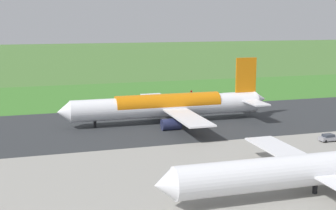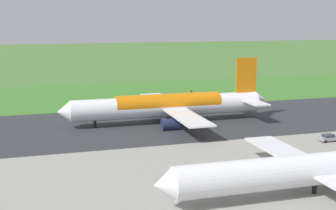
{
  "view_description": "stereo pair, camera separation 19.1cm",
  "coord_description": "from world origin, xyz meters",
  "px_view_note": "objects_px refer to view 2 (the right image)",
  "views": [
    {
      "loc": [
        41.67,
        106.81,
        25.39
      ],
      "look_at": [
        9.12,
        0.0,
        4.5
      ],
      "focal_mm": 48.8,
      "sensor_mm": 36.0,
      "label": 1
    },
    {
      "loc": [
        41.49,
        106.87,
        25.39
      ],
      "look_at": [
        9.12,
        0.0,
        4.5
      ],
      "focal_mm": 48.8,
      "sensor_mm": 36.0,
      "label": 2
    }
  ],
  "objects_px": {
    "service_car_followme": "(329,138)",
    "traffic_cone_orange": "(171,98)",
    "airliner_parked_mid": "(317,168)",
    "no_stopping_sign": "(191,94)",
    "airliner_main": "(169,106)"
  },
  "relations": [
    {
      "from": "airliner_main",
      "to": "service_car_followme",
      "type": "bearing_deg",
      "value": 134.67
    },
    {
      "from": "no_stopping_sign",
      "to": "traffic_cone_orange",
      "type": "distance_m",
      "value": 6.7
    },
    {
      "from": "service_car_followme",
      "to": "no_stopping_sign",
      "type": "bearing_deg",
      "value": -80.4
    },
    {
      "from": "airliner_parked_mid",
      "to": "no_stopping_sign",
      "type": "distance_m",
      "value": 83.66
    },
    {
      "from": "airliner_parked_mid",
      "to": "service_car_followme",
      "type": "relative_size",
      "value": 11.63
    },
    {
      "from": "no_stopping_sign",
      "to": "airliner_main",
      "type": "bearing_deg",
      "value": 61.3
    },
    {
      "from": "service_car_followme",
      "to": "traffic_cone_orange",
      "type": "distance_m",
      "value": 62.75
    },
    {
      "from": "airliner_main",
      "to": "traffic_cone_orange",
      "type": "relative_size",
      "value": 98.14
    },
    {
      "from": "service_car_followme",
      "to": "traffic_cone_orange",
      "type": "height_order",
      "value": "service_car_followme"
    },
    {
      "from": "airliner_parked_mid",
      "to": "no_stopping_sign",
      "type": "height_order",
      "value": "airliner_parked_mid"
    },
    {
      "from": "airliner_parked_mid",
      "to": "traffic_cone_orange",
      "type": "bearing_deg",
      "value": -92.71
    },
    {
      "from": "service_car_followme",
      "to": "airliner_main",
      "type": "bearing_deg",
      "value": -45.33
    },
    {
      "from": "no_stopping_sign",
      "to": "traffic_cone_orange",
      "type": "bearing_deg",
      "value": -20.2
    },
    {
      "from": "traffic_cone_orange",
      "to": "airliner_parked_mid",
      "type": "bearing_deg",
      "value": 87.29
    },
    {
      "from": "airliner_main",
      "to": "traffic_cone_orange",
      "type": "bearing_deg",
      "value": -108.07
    }
  ]
}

